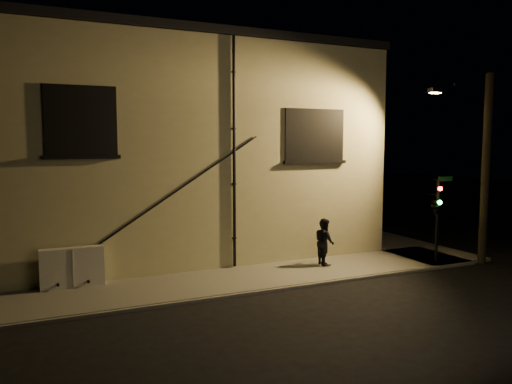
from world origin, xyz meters
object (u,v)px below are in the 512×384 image
utility_cabinet (72,267)px  pedestrian_a (324,242)px  streetlamp_pole (483,164)px  pedestrian_b (324,241)px  traffic_signal (436,205)px

utility_cabinet → pedestrian_a: bearing=-5.3°
utility_cabinet → pedestrian_a: (8.85, -0.83, 0.21)m
utility_cabinet → streetlamp_pole: (14.75, -2.72, 3.11)m
utility_cabinet → streetlamp_pole: size_ratio=0.26×
pedestrian_b → traffic_signal: traffic_signal is taller
utility_cabinet → pedestrian_a: 8.89m
traffic_signal → pedestrian_a: bearing=160.9°
pedestrian_a → utility_cabinet: bearing=119.1°
pedestrian_a → traffic_signal: (4.07, -1.41, 1.35)m
utility_cabinet → traffic_signal: bearing=-9.8°
utility_cabinet → traffic_signal: traffic_signal is taller
traffic_signal → streetlamp_pole: streetlamp_pole is taller
streetlamp_pole → pedestrian_a: bearing=162.2°
streetlamp_pole → pedestrian_b: bearing=161.8°
pedestrian_a → streetlamp_pole: streetlamp_pole is taller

